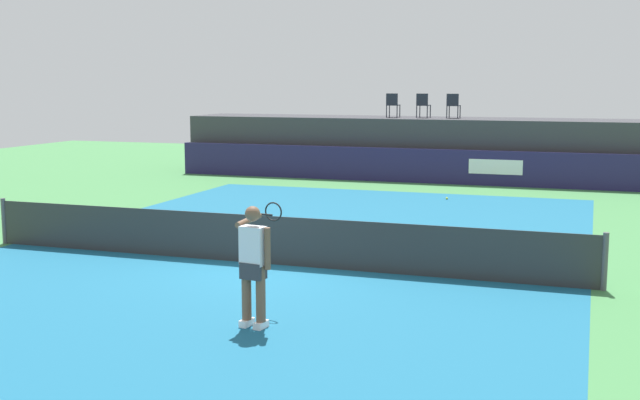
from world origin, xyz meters
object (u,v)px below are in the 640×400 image
(net_post_near, at_px, (4,221))
(tennis_ball, at_px, (447,198))
(spectator_chair_center, at_px, (453,105))
(spectator_chair_far_left, at_px, (393,104))
(spectator_chair_left, at_px, (423,104))
(tennis_player, at_px, (254,262))
(net_post_far, at_px, (605,262))

(net_post_near, distance_m, tennis_ball, 12.64)
(spectator_chair_center, height_order, net_post_near, spectator_chair_center)
(spectator_chair_far_left, height_order, net_post_near, spectator_chair_far_left)
(spectator_chair_left, distance_m, tennis_player, 19.26)
(spectator_chair_center, distance_m, net_post_far, 16.27)
(spectator_chair_left, xyz_separation_m, tennis_player, (1.52, -19.12, -1.73))
(tennis_player, bearing_deg, spectator_chair_left, 94.54)
(spectator_chair_far_left, bearing_deg, spectator_chair_left, 6.40)
(net_post_near, distance_m, tennis_player, 8.51)
(spectator_chair_left, height_order, tennis_ball, spectator_chair_left)
(spectator_chair_left, xyz_separation_m, spectator_chair_center, (1.13, -0.06, 0.00))
(spectator_chair_far_left, bearing_deg, tennis_player, -82.10)
(spectator_chair_left, xyz_separation_m, tennis_ball, (1.92, -5.56, -2.66))
(net_post_far, bearing_deg, tennis_ball, 114.22)
(net_post_near, height_order, tennis_player, tennis_player)
(spectator_chair_left, height_order, net_post_near, spectator_chair_left)
(net_post_far, bearing_deg, tennis_player, -141.68)
(spectator_chair_center, height_order, net_post_far, spectator_chair_center)
(net_post_far, xyz_separation_m, tennis_ball, (-4.39, 9.77, -0.46))
(spectator_chair_far_left, relative_size, tennis_player, 0.50)
(spectator_chair_center, relative_size, tennis_player, 0.50)
(spectator_chair_far_left, relative_size, net_post_near, 0.89)
(spectator_chair_left, relative_size, tennis_player, 0.50)
(tennis_player, xyz_separation_m, tennis_ball, (0.40, 13.56, -0.92))
(spectator_chair_left, relative_size, net_post_near, 0.89)
(spectator_chair_far_left, xyz_separation_m, tennis_ball, (3.04, -5.44, -2.66))
(spectator_chair_far_left, relative_size, spectator_chair_center, 1.00)
(spectator_chair_left, bearing_deg, net_post_far, -67.61)
(spectator_chair_far_left, distance_m, net_post_near, 16.14)
(spectator_chair_far_left, distance_m, tennis_ball, 6.77)
(spectator_chair_left, xyz_separation_m, net_post_far, (6.32, -15.33, -2.19))
(spectator_chair_left, height_order, spectator_chair_center, same)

